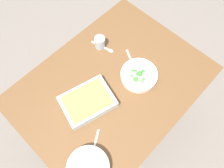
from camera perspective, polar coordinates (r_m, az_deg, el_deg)
ground_plane at (r=2.10m, az=0.00°, el=-8.75°), size 6.00×6.00×0.00m
dining_table at (r=1.49m, az=0.00°, el=-1.49°), size 1.20×0.90×0.74m
stew_bowl at (r=1.25m, az=-6.14°, el=-20.69°), size 0.23×0.23×0.06m
broccoli_bowl at (r=1.41m, az=6.95°, el=2.25°), size 0.24×0.24×0.07m
baking_dish at (r=1.33m, az=-6.32°, el=-4.54°), size 0.35×0.29×0.06m
drink_cup at (r=1.53m, az=-3.13°, el=10.59°), size 0.07×0.07×0.08m
spoon_by_stew at (r=1.29m, az=-4.75°, el=-16.38°), size 0.16×0.11×0.01m
spoon_by_broccoli at (r=1.48m, az=5.34°, el=5.32°), size 0.10×0.16×0.01m
spoon_spare at (r=1.54m, az=-1.69°, el=9.20°), size 0.06×0.17×0.01m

